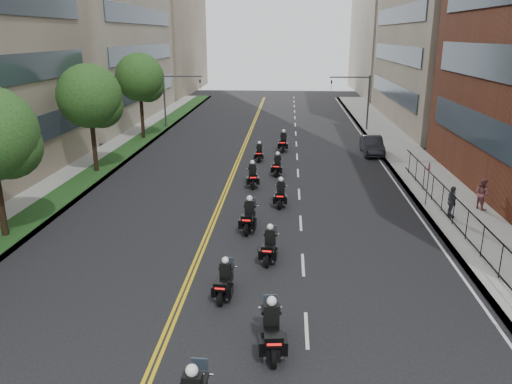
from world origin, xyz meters
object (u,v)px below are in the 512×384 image
motorcycle_4 (249,217)px  motorcycle_7 (277,166)px  motorcycle_1 (272,331)px  motorcycle_3 (270,246)px  motorcycle_2 (225,281)px  parked_sedan (372,145)px  pedestrian_c (452,202)px  motorcycle_9 (283,142)px  pedestrian_b (482,194)px  motorcycle_5 (281,194)px  motorcycle_6 (253,176)px  motorcycle_8 (259,153)px

motorcycle_4 → motorcycle_7: (1.16, 10.61, -0.06)m
motorcycle_1 → motorcycle_3: (-0.33, 6.60, -0.07)m
motorcycle_2 → motorcycle_4: size_ratio=0.87×
parked_sedan → pedestrian_c: 15.46m
motorcycle_9 → pedestrian_b: 18.40m
motorcycle_5 → parked_sedan: motorcycle_5 is taller
motorcycle_5 → parked_sedan: size_ratio=0.51×
motorcycle_2 → motorcycle_6: 14.42m
motorcycle_2 → pedestrian_c: 14.20m
motorcycle_1 → pedestrian_b: 17.79m
motorcycle_2 → motorcycle_4: bearing=91.7°
motorcycle_5 → pedestrian_b: 11.25m
motorcycle_8 → parked_sedan: 9.64m
motorcycle_1 → motorcycle_5: 14.03m
motorcycle_3 → motorcycle_2: bearing=-110.1°
motorcycle_2 → pedestrian_b: pedestrian_b is taller
motorcycle_5 → pedestrian_c: 9.30m
motorcycle_1 → motorcycle_2: motorcycle_1 is taller
motorcycle_1 → parked_sedan: bearing=69.1°
motorcycle_2 → motorcycle_5: motorcycle_5 is taller
motorcycle_3 → motorcycle_9: motorcycle_9 is taller
motorcycle_1 → motorcycle_7: 20.68m
motorcycle_1 → motorcycle_8: (-1.86, 24.70, -0.11)m
motorcycle_5 → pedestrian_b: pedestrian_b is taller
motorcycle_2 → pedestrian_c: size_ratio=1.24×
parked_sedan → motorcycle_6: bearing=-132.4°
motorcycle_1 → motorcycle_8: bearing=88.3°
motorcycle_2 → motorcycle_7: motorcycle_7 is taller
motorcycle_1 → parked_sedan: (7.34, 27.59, 0.01)m
motorcycle_1 → motorcycle_5: bearing=83.9°
motorcycle_1 → motorcycle_5: motorcycle_1 is taller
motorcycle_3 → motorcycle_5: bearing=92.4°
motorcycle_8 → motorcycle_9: size_ratio=0.84×
motorcycle_3 → motorcycle_4: motorcycle_4 is taller
motorcycle_6 → motorcycle_8: size_ratio=1.12×
motorcycle_1 → motorcycle_4: 10.17m
motorcycle_9 → motorcycle_8: bearing=-114.5°
motorcycle_4 → motorcycle_6: motorcycle_4 is taller
motorcycle_8 → pedestrian_b: size_ratio=1.19×
motorcycle_7 → motorcycle_8: motorcycle_7 is taller
motorcycle_3 → motorcycle_6: (-1.55, 11.12, 0.03)m
motorcycle_3 → motorcycle_5: (0.35, 7.43, 0.01)m
motorcycle_4 → motorcycle_9: (1.47, 18.25, 0.01)m
motorcycle_4 → pedestrian_c: (10.64, 2.18, 0.30)m
motorcycle_9 → pedestrian_c: pedestrian_c is taller
motorcycle_6 → motorcycle_8: bearing=83.3°
motorcycle_1 → motorcycle_9: bearing=84.0°
motorcycle_1 → pedestrian_b: size_ratio=1.41×
motorcycle_6 → motorcycle_9: bearing=73.5°
parked_sedan → pedestrian_c: (1.80, -15.35, 0.28)m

